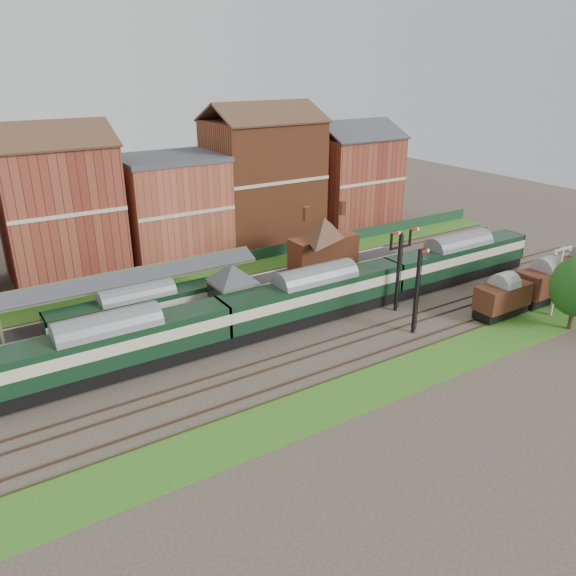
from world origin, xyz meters
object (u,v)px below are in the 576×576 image
dmu_train (315,295)px  goods_van_a (544,283)px  semaphore_bracket (399,266)px  signal_box (233,293)px  platform_railcar (139,310)px

dmu_train → goods_van_a: dmu_train is taller
semaphore_bracket → dmu_train: semaphore_bracket is taller
semaphore_bracket → signal_box: bearing=159.1°
dmu_train → platform_railcar: size_ratio=3.59×
signal_box → semaphore_bracket: bearing=-20.9°
semaphore_bracket → platform_railcar: size_ratio=0.51×
signal_box → goods_van_a: bearing=-22.8°
dmu_train → goods_van_a: 23.89m
signal_box → dmu_train: size_ratio=0.10×
platform_railcar → signal_box: bearing=-22.3°
semaphore_bracket → platform_railcar: (-22.97, 9.00, -2.44)m
signal_box → goods_van_a: signal_box is taller
signal_box → platform_railcar: signal_box is taller
dmu_train → signal_box: bearing=155.1°
platform_railcar → dmu_train: bearing=-23.5°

